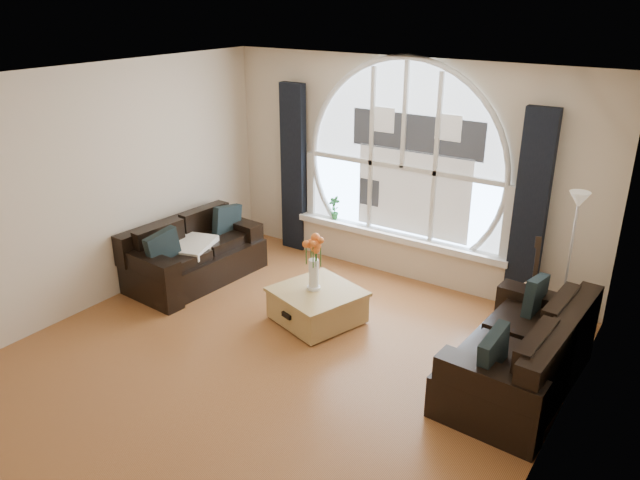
% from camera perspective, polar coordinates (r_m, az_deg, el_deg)
% --- Properties ---
extents(ground, '(5.00, 5.50, 0.01)m').
position_cam_1_polar(ground, '(6.06, -4.87, -11.93)').
color(ground, brown).
rests_on(ground, ground).
extents(ceiling, '(5.00, 5.50, 0.01)m').
position_cam_1_polar(ceiling, '(5.07, -5.87, 14.22)').
color(ceiling, silver).
rests_on(ceiling, ground).
extents(wall_back, '(5.00, 0.01, 2.70)m').
position_cam_1_polar(wall_back, '(7.63, 7.84, 6.44)').
color(wall_back, beige).
rests_on(wall_back, ground).
extents(wall_left, '(0.01, 5.50, 2.70)m').
position_cam_1_polar(wall_left, '(7.19, -21.04, 4.17)').
color(wall_left, beige).
rests_on(wall_left, ground).
extents(wall_right, '(0.01, 5.50, 2.70)m').
position_cam_1_polar(wall_right, '(4.43, 20.91, -6.88)').
color(wall_right, beige).
rests_on(wall_right, ground).
extents(attic_slope, '(0.92, 5.50, 0.72)m').
position_cam_1_polar(attic_slope, '(4.13, 18.77, 6.38)').
color(attic_slope, silver).
rests_on(attic_slope, ground).
extents(arched_window, '(2.60, 0.06, 2.15)m').
position_cam_1_polar(arched_window, '(7.54, 7.84, 8.40)').
color(arched_window, silver).
rests_on(arched_window, wall_back).
extents(window_sill, '(2.90, 0.22, 0.08)m').
position_cam_1_polar(window_sill, '(7.82, 7.19, 0.34)').
color(window_sill, white).
rests_on(window_sill, wall_back).
extents(window_frame, '(2.76, 0.08, 2.15)m').
position_cam_1_polar(window_frame, '(7.51, 7.74, 8.36)').
color(window_frame, white).
rests_on(window_frame, wall_back).
extents(neighbor_house, '(1.70, 0.02, 1.50)m').
position_cam_1_polar(neighbor_house, '(7.49, 8.77, 7.28)').
color(neighbor_house, silver).
rests_on(neighbor_house, wall_back).
extents(curtain_left, '(0.35, 0.12, 2.30)m').
position_cam_1_polar(curtain_left, '(8.39, -2.47, 6.64)').
color(curtain_left, black).
rests_on(curtain_left, ground).
extents(curtain_right, '(0.35, 0.12, 2.30)m').
position_cam_1_polar(curtain_right, '(7.06, 18.98, 2.40)').
color(curtain_right, black).
rests_on(curtain_right, ground).
extents(sofa_left, '(0.97, 1.76, 0.76)m').
position_cam_1_polar(sofa_left, '(7.78, -11.54, -0.91)').
color(sofa_left, black).
rests_on(sofa_left, ground).
extents(sofa_right, '(1.00, 1.84, 0.80)m').
position_cam_1_polar(sofa_right, '(5.89, 17.97, -9.59)').
color(sofa_right, black).
rests_on(sofa_right, ground).
extents(coffee_chest, '(1.06, 1.06, 0.41)m').
position_cam_1_polar(coffee_chest, '(6.75, -0.25, -5.97)').
color(coffee_chest, tan).
rests_on(coffee_chest, ground).
extents(throw_blanket, '(0.68, 0.68, 0.10)m').
position_cam_1_polar(throw_blanket, '(7.66, -12.12, -0.52)').
color(throw_blanket, silver).
rests_on(throw_blanket, sofa_left).
extents(vase_flowers, '(0.24, 0.24, 0.70)m').
position_cam_1_polar(vase_flowers, '(6.54, -0.60, -1.52)').
color(vase_flowers, white).
rests_on(vase_flowers, coffee_chest).
extents(floor_lamp, '(0.24, 0.24, 1.60)m').
position_cam_1_polar(floor_lamp, '(6.68, 22.08, -2.39)').
color(floor_lamp, '#B2B2B2').
rests_on(floor_lamp, ground).
extents(guitar, '(0.41, 0.34, 1.06)m').
position_cam_1_polar(guitar, '(6.95, 19.40, -3.51)').
color(guitar, brown).
rests_on(guitar, ground).
extents(potted_plant, '(0.18, 0.14, 0.32)m').
position_cam_1_polar(potted_plant, '(8.18, 1.35, 3.01)').
color(potted_plant, '#1E6023').
rests_on(potted_plant, window_sill).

